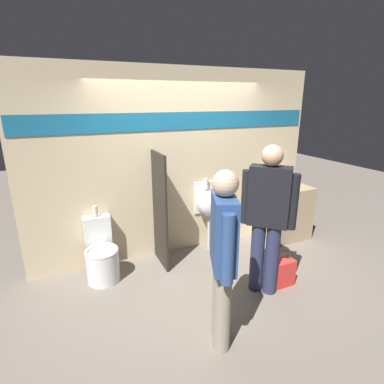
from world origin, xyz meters
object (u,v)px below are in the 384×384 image
(person_with_lanyard, at_px, (268,215))
(person_in_vest, at_px, (223,255))
(urinal_near_counter, at_px, (209,203))
(cell_phone, at_px, (278,190))
(shopping_bag, at_px, (282,272))
(toilet, at_px, (102,257))
(sink_basin, at_px, (281,183))

(person_with_lanyard, bearing_deg, person_in_vest, 75.12)
(urinal_near_counter, bearing_deg, person_in_vest, -113.65)
(person_in_vest, bearing_deg, person_with_lanyard, -37.67)
(cell_phone, height_order, shopping_bag, cell_phone)
(cell_phone, bearing_deg, toilet, 178.02)
(shopping_bag, bearing_deg, person_with_lanyard, 178.08)
(sink_basin, height_order, toilet, sink_basin)
(cell_phone, height_order, urinal_near_counter, urinal_near_counter)
(cell_phone, relative_size, person_with_lanyard, 0.08)
(sink_basin, relative_size, person_with_lanyard, 0.21)
(sink_basin, height_order, person_with_lanyard, person_with_lanyard)
(urinal_near_counter, xyz_separation_m, shopping_bag, (0.39, -1.27, -0.57))
(urinal_near_counter, distance_m, person_with_lanyard, 1.29)
(toilet, height_order, shopping_bag, toilet)
(cell_phone, bearing_deg, person_in_vest, -141.19)
(cell_phone, xyz_separation_m, person_with_lanyard, (-0.98, -0.99, 0.10))
(person_in_vest, bearing_deg, toilet, 50.85)
(urinal_near_counter, height_order, shopping_bag, urinal_near_counter)
(toilet, relative_size, person_in_vest, 0.55)
(person_in_vest, bearing_deg, cell_phone, -29.06)
(cell_phone, relative_size, urinal_near_counter, 0.13)
(person_in_vest, relative_size, person_with_lanyard, 0.95)
(sink_basin, bearing_deg, person_with_lanyard, -135.19)
(person_with_lanyard, distance_m, shopping_bag, 0.86)
(urinal_near_counter, bearing_deg, shopping_bag, -73.00)
(sink_basin, distance_m, shopping_bag, 1.67)
(person_with_lanyard, bearing_deg, urinal_near_counter, -40.33)
(urinal_near_counter, xyz_separation_m, person_with_lanyard, (0.10, -1.26, 0.25))
(sink_basin, bearing_deg, toilet, -178.33)
(cell_phone, height_order, person_with_lanyard, person_with_lanyard)
(person_in_vest, bearing_deg, urinal_near_counter, -1.51)
(sink_basin, xyz_separation_m, shopping_bag, (-0.89, -1.17, -0.78))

